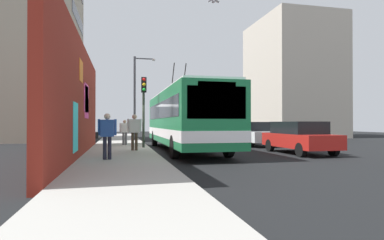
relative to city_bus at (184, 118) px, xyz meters
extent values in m
plane|color=black|center=(0.78, 1.80, -1.81)|extent=(80.00, 80.00, 0.00)
cube|color=#9E9B93|center=(0.78, 3.40, -1.74)|extent=(48.00, 3.20, 0.15)
cube|color=maroon|center=(-2.71, 5.15, 0.66)|extent=(15.03, 0.30, 4.95)
cube|color=orange|center=(-3.55, 4.99, 1.81)|extent=(1.14, 0.02, 0.87)
cube|color=#8C19D8|center=(-0.80, 4.99, 0.56)|extent=(0.92, 0.02, 0.71)
cube|color=#33D8E5|center=(-5.22, 4.99, -0.45)|extent=(1.24, 0.02, 1.76)
cube|color=#F2338C|center=(-1.24, 4.99, 0.74)|extent=(1.74, 0.02, 1.63)
cube|color=#F2338C|center=(-1.52, 4.99, 0.83)|extent=(1.82, 0.02, 1.25)
cube|color=#9E937F|center=(12.83, 11.00, 7.09)|extent=(8.99, 7.85, 17.80)
cube|color=black|center=(12.83, 7.06, 2.59)|extent=(7.64, 0.04, 1.10)
cube|color=black|center=(12.83, 7.06, 5.79)|extent=(7.64, 0.04, 1.10)
cube|color=black|center=(12.83, 7.06, 8.99)|extent=(7.64, 0.04, 1.10)
cube|color=#B2A899|center=(14.89, -15.20, 4.58)|extent=(9.66, 7.66, 12.79)
cube|color=black|center=(14.89, -19.05, 2.59)|extent=(8.21, 0.04, 1.10)
cube|color=black|center=(14.89, -19.05, 5.79)|extent=(8.21, 0.04, 1.10)
cube|color=#19723F|center=(0.01, 0.00, -0.02)|extent=(12.16, 2.64, 2.68)
cube|color=silver|center=(0.01, 0.00, 1.38)|extent=(11.68, 2.43, 0.12)
cube|color=white|center=(0.01, 0.00, -0.81)|extent=(12.18, 2.66, 0.44)
cube|color=black|center=(-6.06, 0.00, 0.45)|extent=(0.04, 2.24, 1.21)
cube|color=black|center=(0.01, 0.00, 0.38)|extent=(11.19, 2.67, 0.86)
cube|color=orange|center=(-6.05, 0.00, 1.07)|extent=(0.06, 1.45, 0.28)
cylinder|color=black|center=(1.83, -0.35, 2.22)|extent=(1.43, 0.06, 2.00)
cylinder|color=black|center=(1.83, 0.35, 2.22)|extent=(1.43, 0.06, 2.00)
cylinder|color=black|center=(-3.89, -1.20, -1.31)|extent=(1.00, 0.28, 1.00)
cylinder|color=black|center=(-3.89, 1.20, -1.31)|extent=(1.00, 0.28, 1.00)
cylinder|color=black|center=(3.90, -1.20, -1.31)|extent=(1.00, 0.28, 1.00)
cylinder|color=black|center=(3.90, 1.20, -1.31)|extent=(1.00, 0.28, 1.00)
cube|color=#B21E19|center=(-2.98, -5.20, -1.16)|extent=(4.52, 1.85, 0.66)
cube|color=black|center=(-2.89, -5.20, -0.53)|extent=(2.71, 1.67, 0.60)
cylinder|color=black|center=(-4.47, -6.03, -1.49)|extent=(0.64, 0.22, 0.64)
cylinder|color=black|center=(-4.47, -4.37, -1.49)|extent=(0.64, 0.22, 0.64)
cylinder|color=black|center=(-1.49, -6.03, -1.49)|extent=(0.64, 0.22, 0.64)
cylinder|color=black|center=(-1.49, -4.37, -1.49)|extent=(0.64, 0.22, 0.64)
cube|color=white|center=(2.77, -5.20, -1.16)|extent=(4.78, 1.74, 0.66)
cube|color=black|center=(2.86, -5.20, -0.53)|extent=(2.87, 1.56, 0.60)
cylinder|color=black|center=(1.19, -5.97, -1.49)|extent=(0.64, 0.22, 0.64)
cylinder|color=black|center=(1.19, -4.43, -1.49)|extent=(0.64, 0.22, 0.64)
cylinder|color=black|center=(4.34, -5.97, -1.49)|extent=(0.64, 0.22, 0.64)
cylinder|color=black|center=(4.34, -4.43, -1.49)|extent=(0.64, 0.22, 0.64)
cube|color=navy|center=(8.15, -5.20, -1.16)|extent=(4.90, 1.80, 0.66)
cube|color=black|center=(8.25, -5.20, -0.53)|extent=(2.94, 1.62, 0.60)
cylinder|color=black|center=(6.53, -6.00, -1.49)|extent=(0.64, 0.22, 0.64)
cylinder|color=black|center=(6.53, -4.40, -1.49)|extent=(0.64, 0.22, 0.64)
cylinder|color=black|center=(9.77, -6.00, -1.49)|extent=(0.64, 0.22, 0.64)
cylinder|color=black|center=(9.77, -4.40, -1.49)|extent=(0.64, 0.22, 0.64)
cube|color=#C6B793|center=(14.37, -5.20, -1.16)|extent=(4.37, 1.75, 0.66)
cube|color=black|center=(14.46, -5.20, -0.53)|extent=(2.62, 1.57, 0.60)
cylinder|color=black|center=(12.93, -5.97, -1.49)|extent=(0.64, 0.22, 0.64)
cylinder|color=black|center=(12.93, -4.43, -1.49)|extent=(0.64, 0.22, 0.64)
cylinder|color=black|center=(15.81, -5.97, -1.49)|extent=(0.64, 0.22, 0.64)
cylinder|color=black|center=(15.81, -4.43, -1.49)|extent=(0.64, 0.22, 0.64)
cylinder|color=#595960|center=(3.19, 3.06, -1.28)|extent=(0.14, 0.14, 0.77)
cylinder|color=#595960|center=(3.19, 3.21, -1.28)|extent=(0.14, 0.14, 0.77)
cube|color=silver|center=(3.19, 3.13, -0.60)|extent=(0.22, 0.45, 0.58)
cylinder|color=silver|center=(3.19, 2.86, -0.58)|extent=(0.09, 0.09, 0.55)
cylinder|color=silver|center=(3.19, 3.41, -0.58)|extent=(0.09, 0.09, 0.55)
sphere|color=tan|center=(3.19, 3.13, -0.21)|extent=(0.21, 0.21, 0.21)
cylinder|color=#1E1E2D|center=(-4.89, 3.83, -1.24)|extent=(0.14, 0.14, 0.85)
cylinder|color=#1E1E2D|center=(-4.89, 4.00, -1.24)|extent=(0.14, 0.14, 0.85)
cube|color=#264C99|center=(-4.89, 3.91, -0.49)|extent=(0.22, 0.50, 0.64)
cylinder|color=#264C99|center=(-4.89, 3.62, -0.46)|extent=(0.09, 0.09, 0.61)
cylinder|color=#264C99|center=(-4.89, 4.21, -0.46)|extent=(0.09, 0.09, 0.61)
sphere|color=beige|center=(-4.89, 3.91, -0.06)|extent=(0.23, 0.23, 0.23)
cube|color=black|center=(-4.89, 4.28, -0.76)|extent=(0.14, 0.10, 0.24)
cylinder|color=#3F3326|center=(-1.01, 2.64, -1.22)|extent=(0.14, 0.14, 0.89)
cylinder|color=#3F3326|center=(-1.01, 2.82, -1.22)|extent=(0.14, 0.14, 0.89)
cube|color=silver|center=(-1.01, 2.73, -0.44)|extent=(0.22, 0.52, 0.66)
cylinder|color=silver|center=(-1.01, 2.42, -0.41)|extent=(0.09, 0.09, 0.63)
cylinder|color=silver|center=(-1.01, 3.04, -0.41)|extent=(0.09, 0.09, 0.63)
sphere|color=tan|center=(-1.01, 2.73, 0.01)|extent=(0.24, 0.24, 0.24)
cylinder|color=#2D382D|center=(0.81, 2.15, 0.30)|extent=(0.14, 0.14, 3.92)
cube|color=black|center=(0.59, 2.15, 1.81)|extent=(0.20, 0.28, 0.84)
sphere|color=red|center=(0.48, 2.15, 2.09)|extent=(0.18, 0.18, 0.18)
sphere|color=yellow|center=(0.48, 2.15, 1.81)|extent=(0.18, 0.18, 0.18)
sphere|color=green|center=(0.48, 2.15, 1.53)|extent=(0.18, 0.18, 0.18)
cylinder|color=#4C4C51|center=(9.11, 2.25, 1.72)|extent=(0.18, 0.18, 6.77)
cylinder|color=#4C4C51|center=(9.11, 1.48, 4.96)|extent=(0.10, 1.54, 0.10)
ellipsoid|color=silver|center=(9.11, 0.71, 4.91)|extent=(0.44, 0.28, 0.20)
ellipsoid|color=gray|center=(-2.65, -0.89, 5.49)|extent=(0.32, 0.14, 0.12)
cube|color=gray|center=(-2.65, -1.03, 5.52)|extent=(0.20, 0.26, 0.14)
cube|color=gray|center=(-2.65, -0.75, 5.52)|extent=(0.20, 0.26, 0.14)
camera|label=1|loc=(-17.27, 3.49, -0.30)|focal=30.07mm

